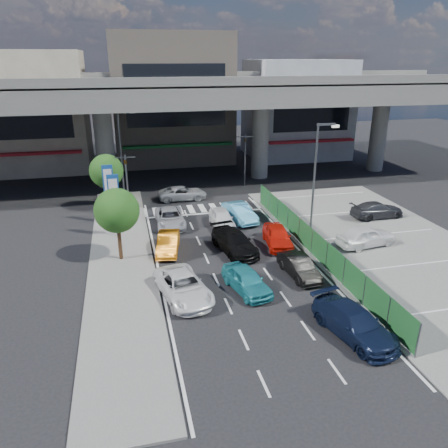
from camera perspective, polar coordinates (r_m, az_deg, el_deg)
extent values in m
plane|color=black|center=(26.26, 2.41, -6.91)|extent=(120.00, 120.00, 0.00)
cube|color=#61615E|center=(32.31, 20.58, -2.72)|extent=(12.00, 28.00, 0.06)
cube|color=#61615E|center=(29.03, -13.26, -4.51)|extent=(4.00, 30.00, 0.12)
cylinder|color=slate|center=(45.12, -15.30, 9.67)|extent=(1.80, 1.80, 8.00)
cylinder|color=slate|center=(47.33, 4.74, 10.83)|extent=(1.80, 1.80, 8.00)
cylinder|color=slate|center=(53.28, 19.50, 10.86)|extent=(1.80, 1.80, 8.00)
cube|color=slate|center=(44.90, -5.27, 16.70)|extent=(64.00, 14.00, 2.00)
cube|color=slate|center=(38.12, -3.78, 17.96)|extent=(64.00, 0.40, 0.90)
cube|color=slate|center=(51.56, -6.47, 18.65)|extent=(64.00, 0.40, 0.90)
cube|color=gray|center=(55.47, -23.83, 13.28)|extent=(12.00, 10.00, 13.00)
cube|color=#A8141F|center=(51.04, -24.14, 8.46)|extent=(10.80, 1.60, 0.25)
cube|color=black|center=(50.50, -24.86, 13.28)|extent=(9.60, 0.10, 5.85)
cube|color=gray|center=(55.90, -6.91, 15.92)|extent=(14.00, 10.00, 15.00)
cube|color=#14682A|center=(51.51, -6.00, 10.26)|extent=(12.60, 1.60, 0.25)
cube|color=black|center=(50.87, -6.25, 16.31)|extent=(11.20, 0.10, 6.75)
cube|color=gray|center=(59.09, 9.40, 14.60)|extent=(12.00, 10.00, 12.00)
cube|color=#A8141F|center=(54.90, 11.23, 10.64)|extent=(10.80, 1.60, 0.25)
cube|color=black|center=(54.44, 11.48, 14.59)|extent=(9.60, 0.10, 5.40)
cylinder|color=#595B60|center=(35.66, -12.50, 4.73)|extent=(0.14, 0.14, 5.20)
cube|color=#595B60|center=(35.09, -12.80, 8.49)|extent=(1.60, 0.08, 0.08)
imported|color=black|center=(35.15, -12.76, 8.01)|extent=(0.26, 1.24, 0.50)
cylinder|color=#595B60|center=(44.07, 2.75, 8.27)|extent=(0.14, 0.14, 5.20)
cube|color=#595B60|center=(43.61, 2.81, 11.34)|extent=(1.60, 0.08, 0.08)
imported|color=black|center=(43.66, 2.80, 10.95)|extent=(0.26, 1.24, 0.50)
cylinder|color=#595B60|center=(32.40, 11.69, 5.74)|extent=(0.16, 0.16, 8.00)
cube|color=#595B60|center=(31.89, 13.22, 12.55)|extent=(1.40, 0.15, 0.15)
cube|color=silver|center=(32.22, 14.34, 12.27)|extent=(0.50, 0.22, 0.18)
cylinder|color=#595B60|center=(41.17, -13.30, 8.82)|extent=(0.16, 0.16, 8.00)
cube|color=#595B60|center=(40.56, -12.90, 14.27)|extent=(1.40, 0.15, 0.15)
cube|color=silver|center=(40.60, -11.86, 14.14)|extent=(0.50, 0.22, 0.18)
cylinder|color=#595B60|center=(32.33, -13.86, 0.11)|extent=(0.10, 0.10, 2.20)
cube|color=#154493|center=(31.66, -14.19, 3.67)|extent=(0.80, 0.12, 3.00)
cube|color=white|center=(31.60, -14.19, 3.63)|extent=(0.60, 0.02, 2.40)
cylinder|color=#595B60|center=(35.17, -14.54, 1.75)|extent=(0.10, 0.10, 2.20)
cube|color=#154493|center=(34.56, -14.85, 5.04)|extent=(0.80, 0.12, 3.00)
cube|color=white|center=(34.49, -14.85, 5.01)|extent=(0.60, 0.02, 2.40)
cylinder|color=#382314|center=(28.57, -13.44, -2.45)|extent=(0.24, 0.24, 2.40)
sphere|color=#1B4112|center=(27.79, -13.82, 1.72)|extent=(2.80, 2.80, 2.80)
cylinder|color=#382314|center=(38.48, -14.82, 3.53)|extent=(0.24, 0.24, 2.40)
sphere|color=#1B4112|center=(37.91, -15.12, 6.70)|extent=(2.80, 2.80, 2.80)
imported|color=#101933|center=(21.71, 16.64, -12.28)|extent=(2.97, 5.07, 1.38)
imported|color=white|center=(23.92, -5.34, -8.14)|extent=(3.14, 5.17, 1.34)
imported|color=teal|center=(24.52, 2.96, -7.33)|extent=(2.41, 4.14, 1.32)
imported|color=black|center=(26.45, 9.76, -5.53)|extent=(1.57, 3.79, 1.22)
imported|color=orange|center=(29.49, -7.31, -2.45)|extent=(2.05, 4.04, 1.27)
imported|color=black|center=(29.27, 1.36, -2.35)|extent=(2.74, 5.02, 1.38)
imported|color=red|center=(30.39, 7.02, -1.60)|extent=(2.14, 4.23, 1.38)
imported|color=#AAABB2|center=(34.00, -7.05, 0.80)|extent=(2.20, 4.63, 1.28)
imported|color=white|center=(33.63, -0.29, 0.77)|extent=(1.58, 3.89, 1.32)
imported|color=#4BA5CE|center=(34.83, 2.02, 1.53)|extent=(2.23, 4.39, 1.38)
imported|color=#A7ABAF|center=(40.25, -5.44, 4.03)|extent=(4.41, 2.04, 1.22)
imported|color=white|center=(31.52, 18.05, -1.50)|extent=(4.43, 2.33, 1.44)
imported|color=#2E2F33|center=(37.48, 19.37, 1.76)|extent=(4.49, 2.02, 1.28)
cone|color=#D93E0C|center=(30.47, 11.07, -2.33)|extent=(0.41, 0.41, 0.73)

